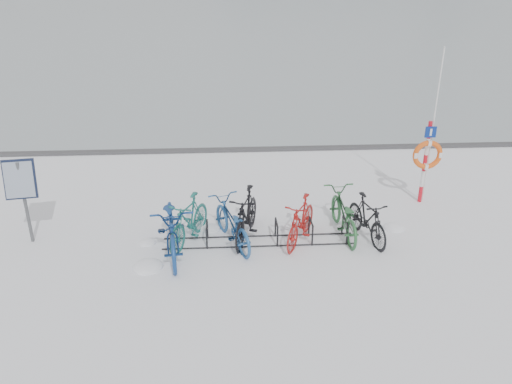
# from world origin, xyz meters

# --- Properties ---
(ground) EXTENTS (900.00, 900.00, 0.00)m
(ground) POSITION_xyz_m (0.00, 0.00, 0.00)
(ground) COLOR white
(ground) RESTS_ON ground
(quay_edge) EXTENTS (400.00, 0.25, 0.10)m
(quay_edge) POSITION_xyz_m (0.00, 5.90, 0.05)
(quay_edge) COLOR #3F3F42
(quay_edge) RESTS_ON ground
(bike_rack) EXTENTS (4.00, 0.48, 0.46)m
(bike_rack) POSITION_xyz_m (0.00, 0.00, 0.18)
(bike_rack) COLOR black
(bike_rack) RESTS_ON ground
(info_board) EXTENTS (0.63, 0.31, 1.81)m
(info_board) POSITION_xyz_m (-4.75, 0.29, 1.31)
(info_board) COLOR #595B5E
(info_board) RESTS_ON ground
(lifebuoy_station) EXTENTS (0.71, 0.22, 3.70)m
(lifebuoy_station) POSITION_xyz_m (4.09, 1.72, 1.24)
(lifebuoy_station) COLOR red
(lifebuoy_station) RESTS_ON ground
(bike_0) EXTENTS (1.09, 2.35, 1.19)m
(bike_0) POSITION_xyz_m (-1.75, -0.27, 0.59)
(bike_0) COLOR navy
(bike_0) RESTS_ON ground
(bike_1) EXTENTS (1.12, 1.76, 1.03)m
(bike_1) POSITION_xyz_m (-1.45, 0.12, 0.51)
(bike_1) COLOR #1C6963
(bike_1) RESTS_ON ground
(bike_2) EXTENTS (1.25, 1.95, 0.97)m
(bike_2) POSITION_xyz_m (-0.57, 0.02, 0.48)
(bike_2) COLOR #245794
(bike_2) RESTS_ON ground
(bike_3) EXTENTS (0.99, 1.90, 1.10)m
(bike_3) POSITION_xyz_m (-0.26, 0.21, 0.55)
(bike_3) COLOR black
(bike_3) RESTS_ON ground
(bike_4) EXTENTS (1.16, 1.67, 0.99)m
(bike_4) POSITION_xyz_m (0.87, 0.02, 0.49)
(bike_4) COLOR #A71A17
(bike_4) RESTS_ON ground
(bike_5) EXTENTS (0.75, 1.91, 0.99)m
(bike_5) POSITION_xyz_m (1.82, 0.28, 0.49)
(bike_5) COLOR #2B6436
(bike_5) RESTS_ON ground
(bike_6) EXTENTS (0.82, 1.68, 0.97)m
(bike_6) POSITION_xyz_m (2.26, 0.03, 0.49)
(bike_6) COLOR black
(bike_6) RESTS_ON ground
(snow_drifts) EXTENTS (5.77, 2.23, 0.21)m
(snow_drifts) POSITION_xyz_m (-0.33, 0.10, 0.00)
(snow_drifts) COLOR white
(snow_drifts) RESTS_ON ground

